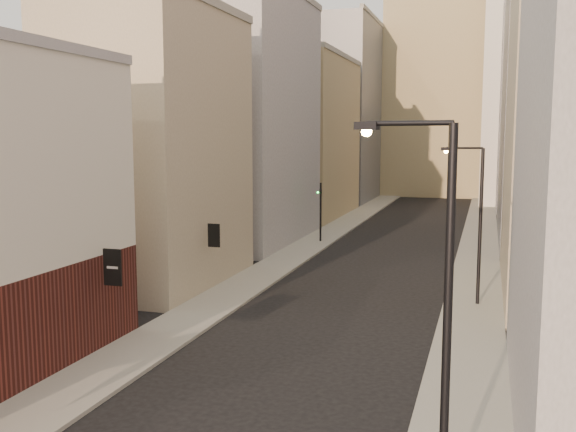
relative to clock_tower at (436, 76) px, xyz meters
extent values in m
cube|color=gray|center=(-5.50, -37.00, -17.56)|extent=(3.00, 140.00, 0.15)
cube|color=gray|center=(7.50, -37.00, -17.56)|extent=(3.00, 140.00, 0.15)
cube|color=black|center=(-6.30, -78.00, -14.03)|extent=(0.80, 0.08, 1.50)
cube|color=black|center=(-6.30, -68.00, -14.23)|extent=(0.70, 0.08, 1.30)
cube|color=tan|center=(-11.00, -66.00, -9.63)|extent=(8.00, 12.00, 16.00)
cube|color=gray|center=(-11.00, -50.00, -7.63)|extent=(8.00, 16.00, 20.00)
cube|color=tan|center=(-11.00, -32.00, -9.13)|extent=(8.00, 18.00, 17.00)
cube|color=gray|center=(-11.00, -12.00, -5.63)|extent=(8.00, 20.00, 24.00)
cube|color=gray|center=(13.00, -42.00, -4.63)|extent=(8.00, 20.00, 26.00)
cube|color=tan|center=(0.00, 0.00, -3.63)|extent=(14.00, 14.00, 28.00)
cube|color=silver|center=(11.00, -14.00, -0.63)|extent=(8.00, 8.00, 34.00)
cylinder|color=black|center=(7.24, -85.72, -13.06)|extent=(0.20, 0.20, 9.15)
cylinder|color=black|center=(6.26, -85.48, -8.49)|extent=(2.00, 0.59, 0.12)
cube|color=black|center=(5.27, -85.24, -8.54)|extent=(0.60, 0.35, 0.18)
sphere|color=#FFB23F|center=(5.27, -85.24, -8.67)|extent=(0.24, 0.24, 0.24)
cylinder|color=black|center=(7.71, -65.97, -13.52)|extent=(0.18, 0.18, 8.23)
cylinder|color=black|center=(6.81, -66.12, -9.40)|extent=(1.82, 0.41, 0.11)
cube|color=black|center=(5.90, -66.28, -9.45)|extent=(0.53, 0.28, 0.16)
sphere|color=#FFB23F|center=(5.90, -66.28, -9.57)|extent=(0.22, 0.22, 0.22)
cylinder|color=black|center=(-5.11, -49.06, -15.13)|extent=(0.16, 0.16, 5.00)
imported|color=black|center=(-5.11, -49.06, -13.43)|extent=(0.47, 0.47, 1.15)
sphere|color=#19E533|center=(-5.36, -49.06, -13.43)|extent=(0.16, 0.16, 0.16)
camera|label=1|loc=(7.99, -100.05, -8.75)|focal=40.00mm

